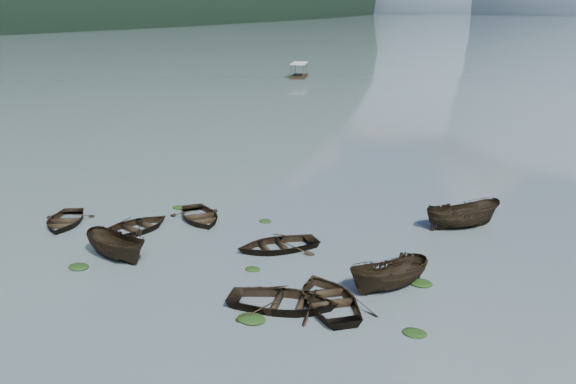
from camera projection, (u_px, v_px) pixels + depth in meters
The scene contains 20 objects.
ground_plane at pixel (156, 300), 28.98m from camera, with size 2400.00×2400.00×0.00m, color #505F64.
haze_mtn_a at pixel (443, 11), 900.98m from camera, with size 520.00×520.00×280.00m, color #475666.
rowboat_0 at pixel (65, 224), 38.78m from camera, with size 3.08×4.32×0.89m, color black.
rowboat_1 at pixel (136, 231), 37.67m from camera, with size 3.24×4.53×0.94m, color black.
rowboat_2 at pixel (118, 259), 33.61m from camera, with size 1.64×4.37×1.69m, color black.
rowboat_3 at pixel (329, 305), 28.49m from camera, with size 3.48×4.87×1.01m, color black.
rowboat_4 at pixel (283, 308), 28.23m from camera, with size 3.52×4.93×1.02m, color black.
rowboat_5 at pixel (389, 290), 29.99m from camera, with size 1.65×4.39×1.70m, color black.
rowboat_6 at pixel (200, 220), 39.52m from camera, with size 3.19×4.47×0.93m, color black.
rowboat_7 at pixel (277, 249), 34.89m from camera, with size 3.25×4.55×0.94m, color black.
rowboat_8 at pixel (462, 228), 38.22m from camera, with size 1.80×4.77×1.84m, color black.
weed_clump_0 at pixel (79, 268), 32.45m from camera, with size 1.12×0.91×0.24m, color black.
weed_clump_1 at pixel (107, 240), 36.22m from camera, with size 1.01×0.81×0.22m, color black.
weed_clump_2 at pixel (251, 321), 27.10m from camera, with size 1.28×1.02×0.28m, color black.
weed_clump_3 at pixel (253, 270), 32.24m from camera, with size 0.81×0.69×0.18m, color black.
weed_clump_4 at pixel (415, 334), 26.01m from camera, with size 1.02×0.81×0.21m, color black.
weed_clump_5 at pixel (179, 208), 41.86m from camera, with size 0.95×0.77×0.20m, color black.
weed_clump_6 at pixel (265, 222), 39.28m from camera, with size 0.83×0.69×0.17m, color black.
weed_clump_7 at pixel (421, 284), 30.57m from camera, with size 1.15×0.92×0.25m, color black.
pontoon_left at pixel (299, 77), 113.98m from camera, with size 2.65×6.35×2.43m, color black, non-canonical shape.
Camera 1 is at (18.35, -19.89, 12.94)m, focal length 40.00 mm.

